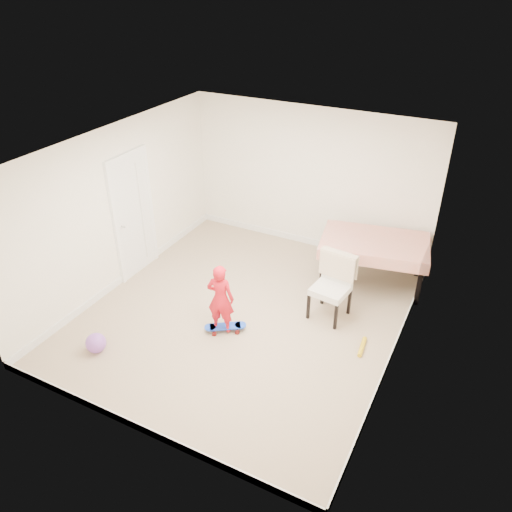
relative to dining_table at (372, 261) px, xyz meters
The scene contains 17 objects.
ground 2.31m from the dining_table, 129.82° to the right, with size 5.00×5.00×0.00m, color tan.
ceiling 3.15m from the dining_table, 129.82° to the right, with size 4.50×5.00×0.04m, color silver.
wall_back 1.86m from the dining_table, 153.29° to the left, with size 4.50×0.04×2.60m, color white.
wall_front 4.56m from the dining_table, 109.01° to the right, with size 4.50×0.04×2.60m, color white.
wall_left 4.18m from the dining_table, 154.64° to the right, with size 0.04×5.00×2.60m, color white.
wall_right 2.11m from the dining_table, 66.12° to the right, with size 0.04×5.00×2.60m, color white.
door 4.00m from the dining_table, 158.53° to the right, with size 0.10×0.94×2.11m, color white.
baseboard_back 1.67m from the dining_table, 152.98° to the left, with size 4.50×0.02×0.12m, color white.
baseboard_front 4.49m from the dining_table, 108.97° to the right, with size 4.50×0.02×0.12m, color white.
baseboard_left 4.10m from the dining_table, 154.70° to the right, with size 0.02×5.00×0.12m, color white.
baseboard_right 1.94m from the dining_table, 65.85° to the right, with size 0.02×5.00×0.12m, color white.
dining_table is the anchor object (origin of this frame).
dining_chair 1.25m from the dining_table, 104.02° to the right, with size 0.55×0.63×1.02m, color silver, non-canonical shape.
skateboard 2.71m from the dining_table, 124.08° to the right, with size 0.61×0.22×0.09m, color blue, non-canonical shape.
child 2.74m from the dining_table, 124.61° to the right, with size 0.39×0.26×1.08m, color red.
balloon 4.47m from the dining_table, 130.03° to the right, with size 0.28×0.28×0.28m, color #9554C9.
foam_toy 1.78m from the dining_table, 77.39° to the right, with size 0.06×0.06×0.40m, color gold.
Camera 1 is at (2.95, -5.35, 4.65)m, focal length 35.00 mm.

